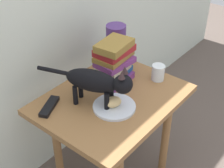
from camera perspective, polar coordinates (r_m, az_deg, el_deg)
name	(u,v)px	position (r m, az deg, el deg)	size (l,w,h in m)	color
side_table	(112,111)	(1.69, 0.00, -4.75)	(0.72, 0.57, 0.58)	olive
plate	(114,107)	(1.56, 0.40, -3.97)	(0.20, 0.20, 0.01)	silver
bread_roll	(113,102)	(1.54, 0.20, -3.13)	(0.08, 0.06, 0.05)	#E0BC7A
cat	(98,82)	(1.51, -2.50, 0.39)	(0.20, 0.46, 0.23)	black
book_stack	(114,62)	(1.68, 0.35, 3.89)	(0.21, 0.16, 0.24)	#72337A
green_vase	(116,45)	(1.85, 0.68, 6.81)	(0.11, 0.11, 0.24)	#4C2D72
candle_jar	(158,73)	(1.76, 8.00, 1.86)	(0.07, 0.07, 0.08)	silver
tv_remote	(49,106)	(1.58, -10.84, -3.86)	(0.15, 0.04, 0.02)	black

